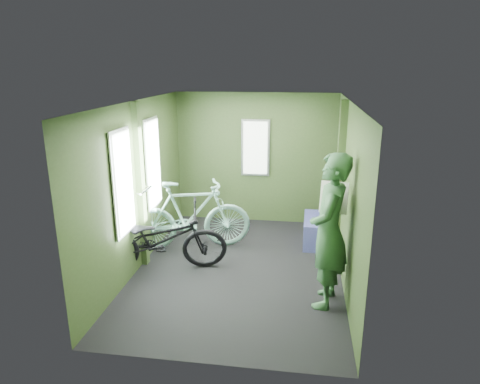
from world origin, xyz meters
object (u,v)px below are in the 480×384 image
object	(u,v)px
bicycle_black	(162,270)
passenger	(329,231)
waste_box	(329,224)
bicycle_mint	(191,249)
bench_seat	(320,228)

from	to	relation	value
bicycle_black	passenger	xyz separation A→B (m)	(2.21, -0.51, 0.92)
waste_box	passenger	bearing A→B (deg)	-94.25
passenger	bicycle_mint	bearing A→B (deg)	-112.15
bench_seat	bicycle_mint	bearing A→B (deg)	-163.76
bicycle_mint	waste_box	size ratio (longest dim) A/B	2.07
passenger	waste_box	size ratio (longest dim) A/B	2.05
passenger	waste_box	bearing A→B (deg)	-173.76
bicycle_mint	passenger	distance (m)	2.53
bicycle_mint	bench_seat	distance (m)	2.07
bench_seat	waste_box	bearing A→B (deg)	-69.52
passenger	bench_seat	size ratio (longest dim) A/B	2.09
bicycle_mint	waste_box	world-z (taller)	waste_box
passenger	waste_box	world-z (taller)	passenger
bicycle_black	waste_box	world-z (taller)	waste_box
waste_box	bench_seat	size ratio (longest dim) A/B	1.02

